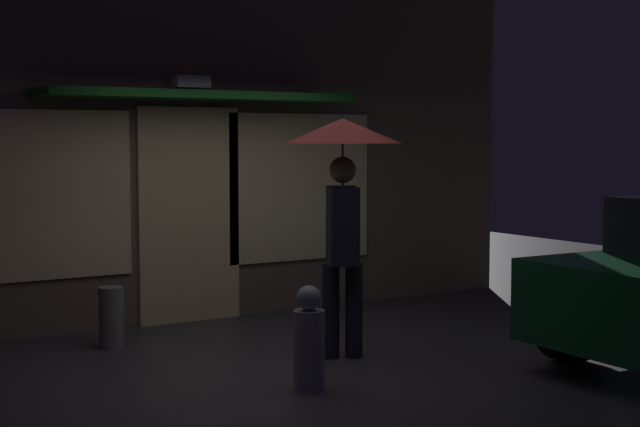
% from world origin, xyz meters
% --- Properties ---
extents(ground_plane, '(18.00, 18.00, 0.00)m').
position_xyz_m(ground_plane, '(0.00, 0.00, 0.00)').
color(ground_plane, '#38353A').
extents(building_facade, '(8.20, 1.00, 4.28)m').
position_xyz_m(building_facade, '(-0.00, 2.34, 2.12)').
color(building_facade, brown).
rests_on(building_facade, ground).
extents(person_with_umbrella, '(1.00, 1.00, 2.05)m').
position_xyz_m(person_with_umbrella, '(0.45, 0.01, 1.58)').
color(person_with_umbrella, black).
rests_on(person_with_umbrella, ground).
extents(sidewalk_bollard, '(0.23, 0.23, 0.55)m').
position_xyz_m(sidewalk_bollard, '(-1.11, 1.42, 0.28)').
color(sidewalk_bollard, slate).
rests_on(sidewalk_bollard, ground).
extents(fire_hydrant, '(0.24, 0.24, 0.79)m').
position_xyz_m(fire_hydrant, '(-0.33, -0.73, 0.37)').
color(fire_hydrant, gray).
rests_on(fire_hydrant, ground).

